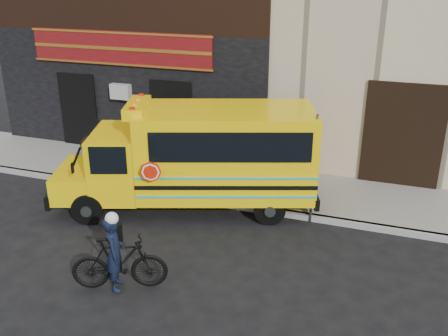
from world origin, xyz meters
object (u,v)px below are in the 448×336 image
school_bus (200,155)px  cyclist (115,255)px  sign_pole (314,165)px  bicycle (119,263)px

school_bus → cyclist: 4.15m
sign_pole → school_bus: bearing=-178.0°
bicycle → cyclist: bearing=136.1°
sign_pole → cyclist: 5.29m
bicycle → school_bus: bearing=-24.3°
sign_pole → bicycle: size_ratio=1.49×
bicycle → cyclist: cyclist is taller
school_bus → bicycle: size_ratio=3.76×
school_bus → bicycle: (-0.13, -4.01, -0.93)m
school_bus → bicycle: 4.12m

